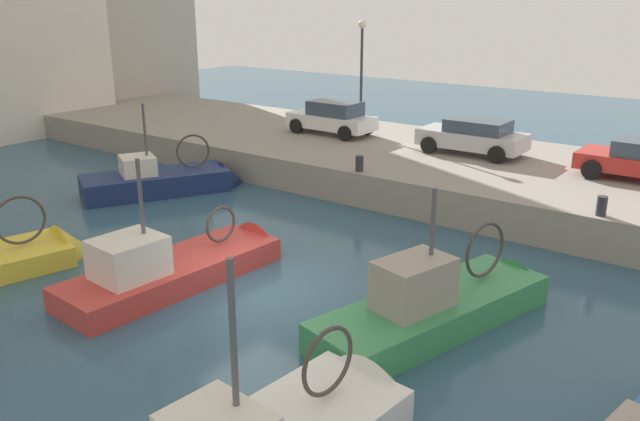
% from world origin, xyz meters
% --- Properties ---
extents(water_surface, '(80.00, 80.00, 0.00)m').
position_xyz_m(water_surface, '(0.00, 0.00, 0.00)').
color(water_surface, '#2D5166').
rests_on(water_surface, ground).
extents(quay_wall, '(9.00, 56.00, 1.20)m').
position_xyz_m(quay_wall, '(11.50, 0.00, 0.60)').
color(quay_wall, gray).
rests_on(quay_wall, ground).
extents(fishing_boat_green, '(7.02, 3.37, 4.04)m').
position_xyz_m(fishing_boat_green, '(1.19, -4.38, 0.15)').
color(fishing_boat_green, '#388951').
rests_on(fishing_boat_green, ground).
extents(fishing_boat_red, '(6.77, 2.47, 4.26)m').
position_xyz_m(fishing_boat_red, '(-0.71, 2.03, 0.14)').
color(fishing_boat_red, '#BC3833').
rests_on(fishing_boat_red, ground).
extents(fishing_boat_navy, '(6.24, 4.46, 4.24)m').
position_xyz_m(fishing_boat_navy, '(4.31, 8.61, 0.09)').
color(fishing_boat_navy, navy).
rests_on(fishing_boat_navy, ground).
extents(parked_car_white, '(1.88, 3.93, 1.45)m').
position_xyz_m(parked_car_white, '(11.99, 6.52, 1.93)').
color(parked_car_white, silver).
rests_on(parked_car_white, quay_wall).
extents(parked_car_silver, '(2.00, 4.03, 1.35)m').
position_xyz_m(parked_car_silver, '(12.13, -0.02, 1.90)').
color(parked_car_silver, '#B7B7BC').
rests_on(parked_car_silver, quay_wall).
extents(mooring_bollard_mid, '(0.28, 0.28, 0.55)m').
position_xyz_m(mooring_bollard_mid, '(7.35, -6.00, 1.48)').
color(mooring_bollard_mid, '#2D2D33').
rests_on(mooring_bollard_mid, quay_wall).
extents(mooring_bollard_north, '(0.28, 0.28, 0.55)m').
position_xyz_m(mooring_bollard_north, '(7.35, 2.00, 1.48)').
color(mooring_bollard_north, '#2D2D33').
rests_on(mooring_bollard_north, quay_wall).
extents(quay_streetlamp, '(0.36, 0.36, 4.83)m').
position_xyz_m(quay_streetlamp, '(13.00, 5.72, 4.45)').
color(quay_streetlamp, '#38383D').
rests_on(quay_streetlamp, quay_wall).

